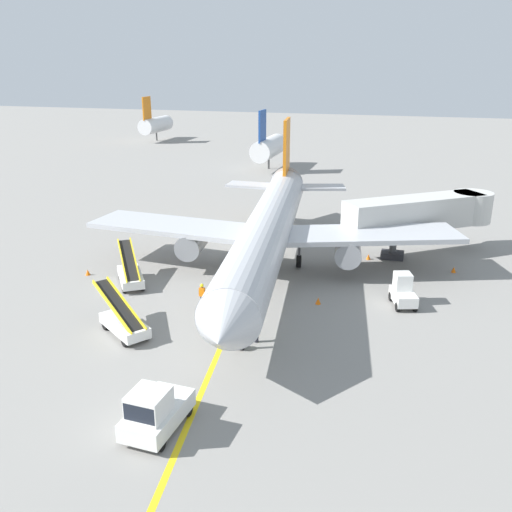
% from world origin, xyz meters
% --- Properties ---
extents(ground_plane, '(300.00, 300.00, 0.00)m').
position_xyz_m(ground_plane, '(0.00, 0.00, 0.00)').
color(ground_plane, gray).
extents(taxi_line_yellow, '(11.63, 79.24, 0.01)m').
position_xyz_m(taxi_line_yellow, '(-1.42, 5.00, 0.00)').
color(taxi_line_yellow, yellow).
rests_on(taxi_line_yellow, ground).
extents(airliner, '(28.32, 35.30, 10.10)m').
position_xyz_m(airliner, '(-1.50, 13.85, 3.42)').
color(airliner, '#B2B5BA').
rests_on(airliner, ground).
extents(jet_bridge, '(11.72, 9.68, 4.85)m').
position_xyz_m(jet_bridge, '(9.80, 21.78, 3.54)').
color(jet_bridge, beige).
rests_on(jet_bridge, ground).
extents(pushback_tug, '(2.09, 3.70, 2.20)m').
position_xyz_m(pushback_tug, '(-1.09, -6.02, 0.99)').
color(pushback_tug, silver).
rests_on(pushback_tug, ground).
extents(baggage_tug_near_wing, '(1.97, 2.68, 2.10)m').
position_xyz_m(baggage_tug_near_wing, '(8.48, 10.59, 0.93)').
color(baggage_tug_near_wing, silver).
rests_on(baggage_tug_near_wing, ground).
extents(belt_loader_forward_hold, '(3.90, 4.81, 2.59)m').
position_xyz_m(belt_loader_forward_hold, '(-10.32, 8.78, 0.78)').
color(belt_loader_forward_hold, silver).
rests_on(belt_loader_forward_hold, ground).
extents(belt_loader_aft_hold, '(4.80, 3.91, 2.59)m').
position_xyz_m(belt_loader_aft_hold, '(-6.94, 1.75, 0.78)').
color(belt_loader_aft_hold, silver).
rests_on(belt_loader_aft_hold, ground).
extents(ground_crew_marshaller, '(0.36, 0.24, 1.70)m').
position_xyz_m(ground_crew_marshaller, '(-3.87, 6.38, 0.91)').
color(ground_crew_marshaller, '#26262D').
rests_on(ground_crew_marshaller, ground).
extents(ground_crew_wing_walker, '(0.36, 0.24, 1.70)m').
position_xyz_m(ground_crew_wing_walker, '(0.77, 2.96, 0.91)').
color(ground_crew_wing_walker, '#26262D').
rests_on(ground_crew_wing_walker, ground).
extents(safety_cone_nose_left, '(0.36, 0.36, 0.44)m').
position_xyz_m(safety_cone_nose_left, '(3.18, 9.15, 0.22)').
color(safety_cone_nose_left, orange).
rests_on(safety_cone_nose_left, ground).
extents(safety_cone_nose_right, '(0.36, 0.36, 0.44)m').
position_xyz_m(safety_cone_nose_right, '(5.47, 18.97, 0.22)').
color(safety_cone_nose_right, orange).
rests_on(safety_cone_nose_right, ground).
extents(safety_cone_wingtip_left, '(0.36, 0.36, 0.44)m').
position_xyz_m(safety_cone_wingtip_left, '(11.95, 17.81, 0.22)').
color(safety_cone_wingtip_left, orange).
rests_on(safety_cone_wingtip_left, ground).
extents(safety_cone_wingtip_right, '(0.36, 0.36, 0.44)m').
position_xyz_m(safety_cone_wingtip_right, '(-14.28, 9.48, 0.22)').
color(safety_cone_wingtip_right, orange).
rests_on(safety_cone_wingtip_right, ground).
extents(distant_aircraft_far_left, '(3.00, 10.10, 8.80)m').
position_xyz_m(distant_aircraft_far_left, '(-42.95, 79.57, 3.22)').
color(distant_aircraft_far_left, silver).
rests_on(distant_aircraft_far_left, ground).
extents(distant_aircraft_mid_left, '(3.00, 10.10, 8.80)m').
position_xyz_m(distant_aircraft_mid_left, '(-12.85, 55.48, 3.22)').
color(distant_aircraft_mid_left, silver).
rests_on(distant_aircraft_mid_left, ground).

